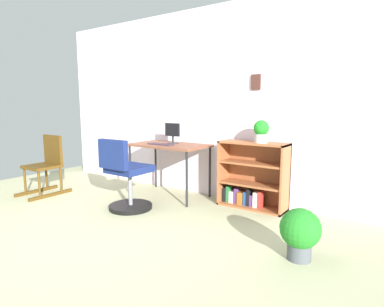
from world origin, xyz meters
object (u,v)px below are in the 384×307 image
(bookshelf_low, at_px, (252,178))
(potted_plant_on_shelf, at_px, (261,131))
(monitor, at_px, (173,133))
(office_chair, at_px, (126,179))
(rocking_chair, at_px, (47,164))
(desk, at_px, (169,148))
(keyboard, at_px, (161,144))
(potted_plant_floor, at_px, (300,231))

(bookshelf_low, xyz_separation_m, potted_plant_on_shelf, (0.12, -0.06, 0.59))
(monitor, xyz_separation_m, office_chair, (-0.05, -0.84, -0.49))
(office_chair, xyz_separation_m, rocking_chair, (-1.47, -0.12, 0.05))
(desk, distance_m, office_chair, 0.83)
(desk, distance_m, potted_plant_on_shelf, 1.30)
(keyboard, bearing_deg, rocking_chair, -152.65)
(desk, height_order, office_chair, office_chair)
(keyboard, bearing_deg, potted_plant_on_shelf, 12.63)
(desk, xyz_separation_m, potted_plant_on_shelf, (1.26, 0.16, 0.28))
(desk, bearing_deg, potted_plant_on_shelf, 7.11)
(monitor, distance_m, potted_plant_floor, 2.32)
(keyboard, height_order, potted_plant_floor, keyboard)
(potted_plant_on_shelf, bearing_deg, bookshelf_low, 154.77)
(office_chair, bearing_deg, potted_plant_floor, -2.35)
(bookshelf_low, height_order, potted_plant_on_shelf, potted_plant_on_shelf)
(rocking_chair, xyz_separation_m, bookshelf_low, (2.64, 1.10, -0.06))
(monitor, bearing_deg, potted_plant_floor, -24.34)
(monitor, bearing_deg, bookshelf_low, 7.76)
(desk, distance_m, potted_plant_floor, 2.26)
(desk, height_order, rocking_chair, rocking_chair)
(desk, height_order, monitor, monitor)
(rocking_chair, bearing_deg, potted_plant_floor, 0.49)
(bookshelf_low, relative_size, potted_plant_on_shelf, 3.13)
(potted_plant_on_shelf, bearing_deg, desk, -172.89)
(keyboard, height_order, bookshelf_low, bookshelf_low)
(rocking_chair, distance_m, potted_plant_on_shelf, 3.00)
(keyboard, relative_size, potted_plant_on_shelf, 1.42)
(rocking_chair, height_order, potted_plant_floor, rocking_chair)
(desk, relative_size, bookshelf_low, 1.26)
(office_chair, distance_m, bookshelf_low, 1.53)
(rocking_chair, relative_size, bookshelf_low, 0.99)
(keyboard, xyz_separation_m, bookshelf_low, (1.18, 0.35, -0.37))
(monitor, xyz_separation_m, keyboard, (-0.05, -0.19, -0.14))
(bookshelf_low, bearing_deg, monitor, -172.24)
(potted_plant_floor, bearing_deg, bookshelf_low, 130.26)
(office_chair, height_order, rocking_chair, office_chair)
(desk, relative_size, rocking_chair, 1.27)
(keyboard, height_order, rocking_chair, rocking_chair)
(office_chair, relative_size, potted_plant_floor, 2.02)
(office_chair, bearing_deg, bookshelf_low, 40.13)
(keyboard, relative_size, potted_plant_floor, 0.88)
(desk, xyz_separation_m, bookshelf_low, (1.14, 0.21, -0.30))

